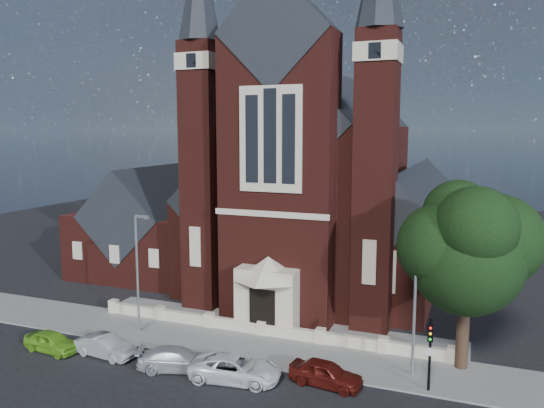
{
  "coord_description": "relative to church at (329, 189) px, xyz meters",
  "views": [
    {
      "loc": [
        12.81,
        -24.77,
        13.57
      ],
      "look_at": [
        -1.46,
        12.0,
        8.1
      ],
      "focal_mm": 35.0,
      "sensor_mm": 36.0,
      "label": 1
    }
  ],
  "objects": [
    {
      "name": "car_silver_a",
      "position": [
        -7.61,
        -22.93,
        -7.54
      ],
      "size": [
        4.05,
        1.74,
        1.3
      ],
      "primitive_type": "imported",
      "rotation": [
        0.0,
        0.0,
        1.48
      ],
      "color": "#929499",
      "rests_on": "ground"
    },
    {
      "name": "forecourt_paving",
      "position": [
        0.0,
        -14.44,
        -8.19
      ],
      "size": [
        26.0,
        3.0,
        0.14
      ],
      "primitive_type": "cube",
      "color": "slate",
      "rests_on": "ground"
    },
    {
      "name": "street_tree",
      "position": [
        12.6,
        -17.23,
        -1.23
      ],
      "size": [
        6.4,
        6.6,
        10.7
      ],
      "color": "black",
      "rests_on": "ground"
    },
    {
      "name": "car_dark_red",
      "position": [
        5.78,
        -21.65,
        -7.5
      ],
      "size": [
        4.18,
        2.1,
        1.36
      ],
      "primitive_type": "imported",
      "rotation": [
        0.0,
        0.0,
        1.45
      ],
      "color": "#54130E",
      "rests_on": "ground"
    },
    {
      "name": "parish_hall",
      "position": [
        -16.0,
        -4.94,
        -4.17
      ],
      "size": [
        12.0,
        12.2,
        10.24
      ],
      "color": "#471813",
      "rests_on": "ground"
    },
    {
      "name": "pavement_strip",
      "position": [
        0.0,
        -18.44,
        -8.19
      ],
      "size": [
        60.0,
        5.0,
        0.12
      ],
      "primitive_type": "cube",
      "color": "slate",
      "rests_on": "ground"
    },
    {
      "name": "car_lime_van",
      "position": [
        -11.21,
        -23.51,
        -7.55
      ],
      "size": [
        3.87,
        1.84,
        1.28
      ],
      "primitive_type": "imported",
      "rotation": [
        0.0,
        0.0,
        1.48
      ],
      "color": "#73BE26",
      "rests_on": "ground"
    },
    {
      "name": "street_lamp_right",
      "position": [
        10.09,
        -18.94,
        -3.59
      ],
      "size": [
        1.16,
        0.22,
        8.09
      ],
      "color": "gray",
      "rests_on": "ground"
    },
    {
      "name": "forecourt_wall",
      "position": [
        0.0,
        -16.44,
        -8.19
      ],
      "size": [
        24.0,
        0.4,
        0.9
      ],
      "primitive_type": "cube",
      "color": "#C0B499",
      "rests_on": "ground"
    },
    {
      "name": "traffic_signal",
      "position": [
        11.0,
        -20.52,
        -5.6
      ],
      "size": [
        0.28,
        0.42,
        4.0
      ],
      "color": "black",
      "rests_on": "ground"
    },
    {
      "name": "car_white_suv",
      "position": [
        1.03,
        -22.91,
        -7.49
      ],
      "size": [
        5.28,
        2.96,
        1.4
      ],
      "primitive_type": "imported",
      "rotation": [
        0.0,
        0.0,
        1.7
      ],
      "color": "white",
      "rests_on": "ground"
    },
    {
      "name": "street_lamp_left",
      "position": [
        -7.91,
        -18.94,
        -3.59
      ],
      "size": [
        1.16,
        0.22,
        8.09
      ],
      "color": "gray",
      "rests_on": "ground"
    },
    {
      "name": "car_silver_b",
      "position": [
        -2.61,
        -22.93,
        -7.54
      ],
      "size": [
        4.82,
        3.2,
        1.3
      ],
      "primitive_type": "imported",
      "rotation": [
        0.0,
        0.0,
        1.91
      ],
      "color": "#B2B5BA",
      "rests_on": "ground"
    },
    {
      "name": "ground",
      "position": [
        0.0,
        -7.94,
        -8.19
      ],
      "size": [
        120.0,
        120.0,
        0.0
      ],
      "primitive_type": "plane",
      "color": "black",
      "rests_on": "ground"
    },
    {
      "name": "church",
      "position": [
        0.0,
        0.0,
        0.0
      ],
      "size": [
        20.01,
        34.9,
        29.2
      ],
      "color": "#471813",
      "rests_on": "ground"
    }
  ]
}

